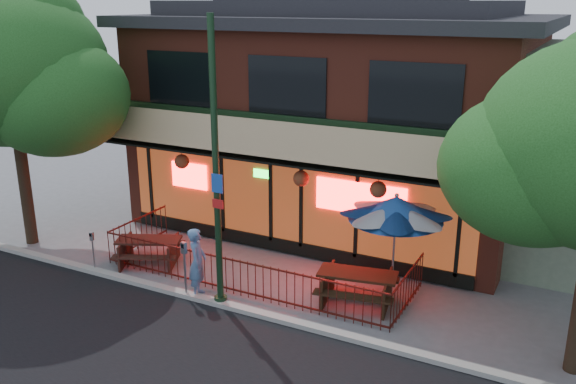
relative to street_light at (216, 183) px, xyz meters
name	(u,v)px	position (x,y,z in m)	size (l,w,h in m)	color
ground	(230,297)	(0.00, 0.40, -3.15)	(80.00, 80.00, 0.00)	gray
curb	(219,303)	(0.00, -0.10, -3.09)	(80.00, 0.25, 0.12)	#999993
restaurant_building	(341,98)	(0.00, 7.51, 0.98)	(12.96, 9.49, 8.05)	maroon
patio_fence	(239,267)	(0.00, 0.91, -2.52)	(8.44, 2.62, 1.00)	#47140F
street_light	(216,183)	(0.00, 0.00, 0.00)	(0.43, 0.32, 7.00)	#15311B
street_tree_left	(11,58)	(-7.46, 0.79, 2.52)	(5.60, 5.60, 8.05)	#322619
picnic_table_left	(149,247)	(-3.15, 1.10, -2.64)	(2.21, 2.00, 0.77)	#401F17
picnic_table_right	(357,283)	(3.01, 1.59, -2.61)	(2.18, 1.82, 0.83)	black
patio_umbrella	(396,208)	(3.60, 2.57, -0.84)	(2.37, 2.37, 2.70)	gray
pedestrian	(198,262)	(-0.76, 0.13, -2.23)	(0.67, 0.44, 1.83)	#5173A2
parking_meter_near	(184,260)	(-1.00, -0.08, -2.14)	(0.14, 0.13, 1.50)	gray
parking_meter_far	(93,245)	(-4.20, 0.00, -2.36)	(0.13, 0.12, 1.16)	#989CA1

